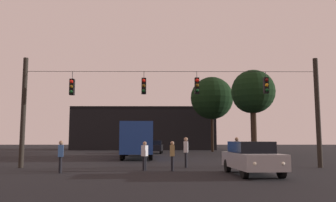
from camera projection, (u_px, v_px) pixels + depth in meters
ground_plane at (169, 159)px, 28.41m from camera, size 168.00×168.00×0.00m
overhead_signal_span at (171, 104)px, 20.00m from camera, size 17.52×0.44×6.43m
city_bus at (137, 137)px, 30.80m from camera, size 3.24×11.14×3.00m
car_near_right at (252, 157)px, 15.66m from camera, size 2.08×4.43×1.52m
car_far_left at (155, 147)px, 40.23m from camera, size 1.95×4.39×1.52m
pedestrian_crossing_left at (172, 154)px, 17.71m from camera, size 0.24×0.36×1.53m
pedestrian_crossing_center at (186, 150)px, 19.83m from camera, size 0.28×0.39×1.75m
pedestrian_crossing_right at (237, 150)px, 20.70m from camera, size 0.26×0.37×1.76m
pedestrian_near_bus at (145, 154)px, 17.94m from camera, size 0.36×0.42×1.51m
pedestrian_trailing at (61, 155)px, 16.58m from camera, size 0.32×0.41×1.56m
corner_building at (145, 129)px, 58.26m from camera, size 22.93×10.55×6.83m
tree_left_silhouette at (212, 98)px, 46.59m from camera, size 5.79×5.79×10.16m
tree_behind_building at (253, 92)px, 35.34m from camera, size 4.50×4.50×8.82m
tree_right_far at (251, 94)px, 41.43m from camera, size 4.66×4.66×9.45m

